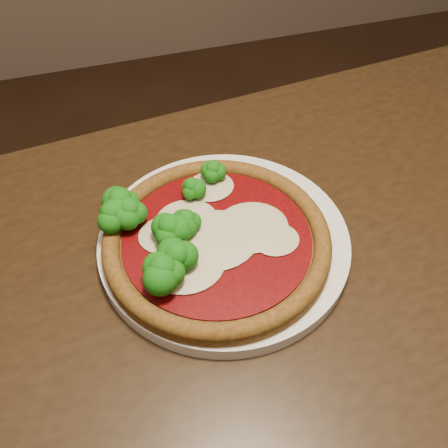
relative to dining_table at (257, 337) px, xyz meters
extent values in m
cube|color=black|center=(0.00, 0.00, 0.08)|extent=(1.35, 0.83, 0.04)
cylinder|color=black|center=(0.56, 0.36, -0.29)|extent=(0.06, 0.06, 0.71)
cylinder|color=silver|center=(-0.02, 0.07, 0.11)|extent=(0.29, 0.29, 0.02)
cylinder|color=brown|center=(-0.03, 0.06, 0.13)|extent=(0.26, 0.26, 0.01)
torus|color=brown|center=(-0.03, 0.06, 0.13)|extent=(0.26, 0.26, 0.02)
cylinder|color=#690507|center=(-0.03, 0.06, 0.13)|extent=(0.21, 0.21, 0.00)
ellipsoid|color=beige|center=(-0.02, 0.14, 0.14)|extent=(0.06, 0.05, 0.00)
ellipsoid|color=beige|center=(-0.08, 0.03, 0.14)|extent=(0.09, 0.08, 0.01)
ellipsoid|color=beige|center=(-0.04, 0.06, 0.14)|extent=(0.10, 0.09, 0.01)
ellipsoid|color=beige|center=(-0.06, 0.10, 0.14)|extent=(0.07, 0.07, 0.01)
ellipsoid|color=beige|center=(-0.09, 0.08, 0.14)|extent=(0.06, 0.06, 0.01)
ellipsoid|color=beige|center=(0.01, 0.07, 0.14)|extent=(0.09, 0.08, 0.01)
ellipsoid|color=beige|center=(0.03, 0.04, 0.14)|extent=(0.05, 0.05, 0.00)
ellipsoid|color=#1D8D16|center=(-0.08, 0.07, 0.16)|extent=(0.05, 0.05, 0.04)
ellipsoid|color=#1D8D16|center=(-0.12, 0.11, 0.16)|extent=(0.04, 0.04, 0.04)
ellipsoid|color=#1D8D16|center=(-0.10, 0.02, 0.16)|extent=(0.05, 0.05, 0.04)
ellipsoid|color=#1D8D16|center=(-0.14, 0.11, 0.16)|extent=(0.05, 0.05, 0.04)
ellipsoid|color=#1D8D16|center=(-0.01, 0.15, 0.15)|extent=(0.03, 0.03, 0.03)
ellipsoid|color=#1D8D16|center=(-0.09, 0.03, 0.16)|extent=(0.05, 0.05, 0.04)
ellipsoid|color=#1D8D16|center=(-0.04, 0.13, 0.15)|extent=(0.03, 0.03, 0.03)
ellipsoid|color=#1D8D16|center=(-0.13, 0.13, 0.16)|extent=(0.05, 0.05, 0.04)
ellipsoid|color=#1D8D16|center=(-0.06, 0.08, 0.16)|extent=(0.04, 0.04, 0.03)
camera|label=1|loc=(-0.13, -0.29, 0.57)|focal=40.00mm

